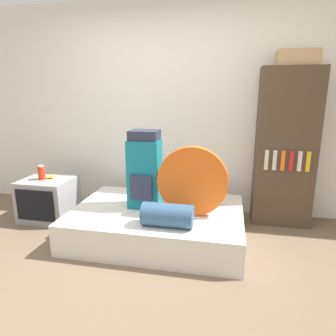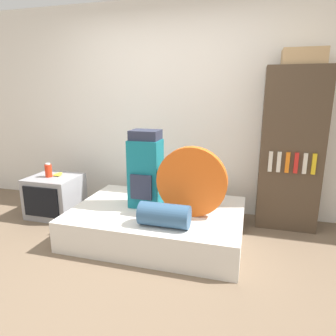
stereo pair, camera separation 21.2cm
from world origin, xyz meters
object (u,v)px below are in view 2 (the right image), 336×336
object	(u,v)px
tent_bag	(192,182)
canister	(48,170)
bookshelf	(291,150)
sleeping_roll	(164,215)
cardboard_box	(304,57)
backpack	(146,170)
television	(55,196)

from	to	relation	value
tent_bag	canister	world-z (taller)	tent_bag
bookshelf	sleeping_roll	bearing A→B (deg)	-137.10
sleeping_roll	cardboard_box	bearing A→B (deg)	42.27
backpack	sleeping_roll	bearing A→B (deg)	-52.81
tent_bag	sleeping_roll	distance (m)	0.44
tent_bag	television	size ratio (longest dim) A/B	1.19
bookshelf	cardboard_box	distance (m)	0.97
tent_bag	canister	size ratio (longest dim) A/B	4.05
tent_bag	cardboard_box	bearing A→B (deg)	37.19
backpack	canister	bearing A→B (deg)	174.15
sleeping_roll	tent_bag	bearing A→B (deg)	59.80
sleeping_roll	cardboard_box	xyz separation A→B (m)	(1.18, 1.07, 1.44)
sleeping_roll	television	distance (m)	1.72
backpack	canister	distance (m)	1.33
backpack	television	xyz separation A→B (m)	(-1.27, 0.16, -0.47)
television	cardboard_box	size ratio (longest dim) A/B	1.39
canister	bookshelf	size ratio (longest dim) A/B	0.10
canister	backpack	bearing A→B (deg)	-5.85
cardboard_box	backpack	bearing A→B (deg)	-157.50
television	backpack	bearing A→B (deg)	-7.05
television	cardboard_box	world-z (taller)	cardboard_box
sleeping_roll	bookshelf	bearing A→B (deg)	42.90
television	bookshelf	size ratio (longest dim) A/B	0.33
tent_bag	bookshelf	distance (m)	1.24
backpack	cardboard_box	xyz separation A→B (m)	(1.51, 0.63, 1.15)
tent_bag	sleeping_roll	size ratio (longest dim) A/B	1.49
backpack	cardboard_box	bearing A→B (deg)	22.50
tent_bag	sleeping_roll	bearing A→B (deg)	-120.20
television	canister	world-z (taller)	canister
tent_bag	cardboard_box	size ratio (longest dim) A/B	1.65
sleeping_roll	canister	size ratio (longest dim) A/B	2.72
sleeping_roll	canister	xyz separation A→B (m)	(-1.65, 0.58, 0.16)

